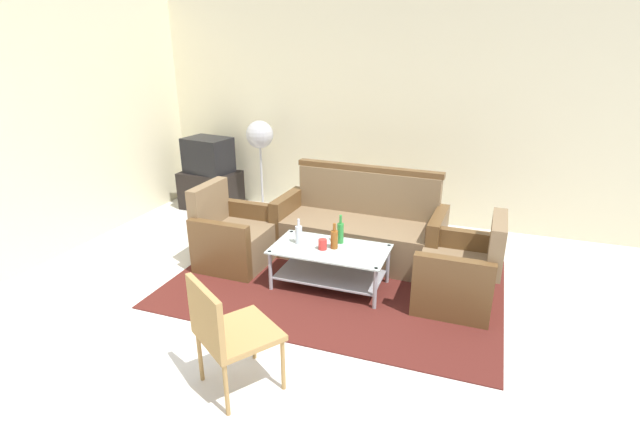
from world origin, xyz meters
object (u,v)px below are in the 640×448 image
tv_stand (211,190)px  wicker_chair (226,328)px  cup (323,244)px  armchair_left (234,238)px  bottle_brown (334,239)px  armchair_right (460,275)px  couch (359,230)px  bottle_clear (299,234)px  bottle_green (340,232)px  coffee_table (330,261)px  pedestal_fan (260,140)px  television (208,155)px

tv_stand → wicker_chair: wicker_chair is taller
cup → armchair_left: bearing=169.8°
armchair_left → bottle_brown: 1.19m
armchair_right → armchair_left: bearing=89.3°
couch → armchair_right: size_ratio=2.15×
armchair_left → bottle_clear: 0.85m
bottle_green → armchair_left: bearing=-179.5°
bottle_brown → tv_stand: bearing=145.6°
coffee_table → wicker_chair: wicker_chair is taller
cup → tv_stand: (-2.28, 1.69, -0.20)m
bottle_brown → cup: (-0.09, -0.06, -0.04)m
bottle_clear → pedestal_fan: pedestal_fan is taller
bottle_brown → tv_stand: size_ratio=0.31×
bottle_brown → wicker_chair: (-0.21, -1.64, -0.01)m
armchair_left → television: 1.98m
coffee_table → bottle_brown: bottle_brown is taller
armchair_left → coffee_table: armchair_left is taller
bottle_green → pedestal_fan: (-1.61, 1.53, 0.49)m
bottle_green → wicker_chair: 1.79m
coffee_table → bottle_brown: bearing=23.7°
couch → bottle_green: (-0.03, -0.61, 0.20)m
couch → television: (-2.42, 0.88, 0.44)m
armchair_right → television: bearing=66.8°
armchair_right → tv_stand: 3.85m
bottle_green → wicker_chair: (-0.22, -1.78, -0.02)m
television → bottle_brown: bearing=154.1°
tv_stand → pedestal_fan: bearing=3.7°
cup → pedestal_fan: 2.36m
armchair_left → wicker_chair: bearing=29.4°
pedestal_fan → coffee_table: bearing=-47.4°
armchair_right → television: 3.88m
bottle_brown → television: television is taller
television → pedestal_fan: 0.82m
bottle_clear → bottle_brown: (0.36, 0.01, -0.00)m
tv_stand → armchair_right: bearing=-23.6°
armchair_right → cup: size_ratio=8.50×
bottle_brown → bottle_clear: bearing=-179.1°
bottle_green → pedestal_fan: size_ratio=0.23×
bottle_green → bottle_brown: size_ratio=1.14×
bottle_green → television: 2.82m
bottle_clear → armchair_left: bearing=170.4°
bottle_clear → pedestal_fan: 2.15m
television → wicker_chair: (2.17, -3.26, -0.27)m
armchair_left → bottle_green: armchair_left is taller
television → armchair_left: bearing=137.4°
bottle_brown → wicker_chair: bearing=-97.2°
bottle_green → television: (-2.39, 1.49, 0.24)m
tv_stand → coffee_table: bearing=-35.1°
armchair_right → bottle_brown: size_ratio=3.40×
bottle_brown → armchair_right: bearing=4.2°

